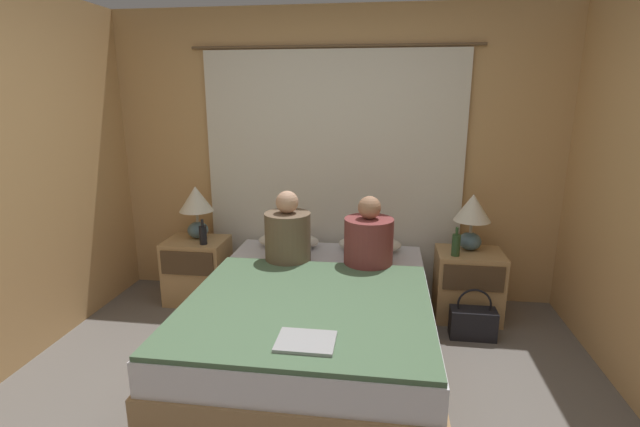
# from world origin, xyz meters

# --- Properties ---
(wall_back) EXTENTS (3.98, 0.06, 2.50)m
(wall_back) POSITION_xyz_m (0.00, 1.94, 1.25)
(wall_back) COLOR tan
(wall_back) RESTS_ON ground_plane
(curtain_panel) EXTENTS (2.42, 0.02, 2.18)m
(curtain_panel) POSITION_xyz_m (0.00, 1.88, 1.09)
(curtain_panel) COLOR silver
(curtain_panel) RESTS_ON ground_plane
(bed) EXTENTS (1.59, 2.07, 0.51)m
(bed) POSITION_xyz_m (0.00, 0.79, 0.25)
(bed) COLOR #99754C
(bed) RESTS_ON ground_plane
(nightstand_left) EXTENTS (0.52, 0.41, 0.56)m
(nightstand_left) POSITION_xyz_m (-1.16, 1.55, 0.28)
(nightstand_left) COLOR tan
(nightstand_left) RESTS_ON ground_plane
(nightstand_right) EXTENTS (0.52, 0.41, 0.56)m
(nightstand_right) POSITION_xyz_m (1.16, 1.55, 0.28)
(nightstand_right) COLOR tan
(nightstand_right) RESTS_ON ground_plane
(lamp_left) EXTENTS (0.29, 0.29, 0.46)m
(lamp_left) POSITION_xyz_m (-1.16, 1.62, 0.86)
(lamp_left) COLOR slate
(lamp_left) RESTS_ON nightstand_left
(lamp_right) EXTENTS (0.29, 0.29, 0.46)m
(lamp_right) POSITION_xyz_m (1.16, 1.62, 0.86)
(lamp_right) COLOR slate
(lamp_right) RESTS_ON nightstand_right
(pillow_left) EXTENTS (0.52, 0.30, 0.12)m
(pillow_left) POSITION_xyz_m (-0.35, 1.64, 0.57)
(pillow_left) COLOR silver
(pillow_left) RESTS_ON bed
(pillow_right) EXTENTS (0.52, 0.30, 0.12)m
(pillow_right) POSITION_xyz_m (0.35, 1.64, 0.57)
(pillow_right) COLOR silver
(pillow_right) RESTS_ON bed
(blanket_on_bed) EXTENTS (1.53, 1.46, 0.03)m
(blanket_on_bed) POSITION_xyz_m (0.00, 0.51, 0.52)
(blanket_on_bed) COLOR #4C6B4C
(blanket_on_bed) RESTS_ON bed
(person_left_in_bed) EXTENTS (0.36, 0.36, 0.57)m
(person_left_in_bed) POSITION_xyz_m (-0.28, 1.28, 0.73)
(person_left_in_bed) COLOR brown
(person_left_in_bed) RESTS_ON bed
(person_right_in_bed) EXTENTS (0.37, 0.37, 0.55)m
(person_right_in_bed) POSITION_xyz_m (0.35, 1.28, 0.72)
(person_right_in_bed) COLOR brown
(person_right_in_bed) RESTS_ON bed
(beer_bottle_on_left_stand) EXTENTS (0.06, 0.06, 0.22)m
(beer_bottle_on_left_stand) POSITION_xyz_m (-1.04, 1.45, 0.65)
(beer_bottle_on_left_stand) COLOR black
(beer_bottle_on_left_stand) RESTS_ON nightstand_left
(beer_bottle_on_right_stand) EXTENTS (0.07, 0.07, 0.23)m
(beer_bottle_on_right_stand) POSITION_xyz_m (1.02, 1.45, 0.65)
(beer_bottle_on_right_stand) COLOR #2D4C28
(beer_bottle_on_right_stand) RESTS_ON nightstand_right
(laptop_on_bed) EXTENTS (0.30, 0.24, 0.02)m
(laptop_on_bed) POSITION_xyz_m (0.08, 0.03, 0.54)
(laptop_on_bed) COLOR #9EA0A5
(laptop_on_bed) RESTS_ON blanket_on_bed
(handbag_on_floor) EXTENTS (0.34, 0.16, 0.39)m
(handbag_on_floor) POSITION_xyz_m (1.15, 1.21, 0.13)
(handbag_on_floor) COLOR black
(handbag_on_floor) RESTS_ON ground_plane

